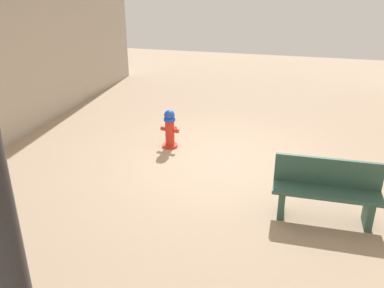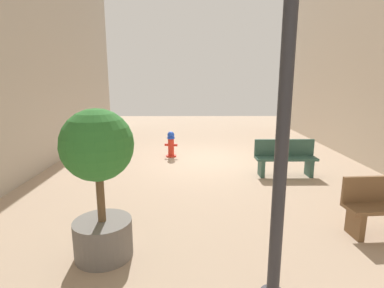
{
  "view_description": "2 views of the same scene",
  "coord_description": "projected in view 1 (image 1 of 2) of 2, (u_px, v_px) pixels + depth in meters",
  "views": [
    {
      "loc": [
        -1.36,
        7.2,
        3.51
      ],
      "look_at": [
        0.36,
        0.73,
        0.64
      ],
      "focal_mm": 37.5,
      "sensor_mm": 36.0,
      "label": 1
    },
    {
      "loc": [
        0.56,
        9.23,
        2.5
      ],
      "look_at": [
        0.49,
        1.34,
        0.81
      ],
      "focal_mm": 28.21,
      "sensor_mm": 36.0,
      "label": 2
    }
  ],
  "objects": [
    {
      "name": "ground_plane",
      "position": [
        218.0,
        161.0,
        8.1
      ],
      "size": [
        23.4,
        23.4,
        0.0
      ],
      "primitive_type": "plane",
      "color": "tan"
    },
    {
      "name": "fire_hydrant",
      "position": [
        170.0,
        129.0,
        8.61
      ],
      "size": [
        0.43,
        0.4,
        0.84
      ],
      "color": "red",
      "rests_on": "ground_plane"
    },
    {
      "name": "bench_near",
      "position": [
        326.0,
        189.0,
        6.06
      ],
      "size": [
        1.59,
        0.45,
        0.95
      ],
      "color": "#33594C",
      "rests_on": "ground_plane"
    }
  ]
}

